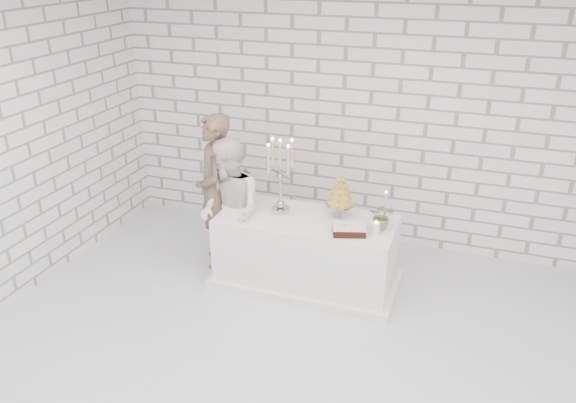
{
  "coord_description": "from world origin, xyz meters",
  "views": [
    {
      "loc": [
        1.23,
        -3.78,
        3.3
      ],
      "look_at": [
        -0.44,
        0.98,
        1.05
      ],
      "focal_mm": 36.2,
      "sensor_mm": 36.0,
      "label": 1
    }
  ],
  "objects_px": {
    "groom": "(215,192)",
    "bride": "(230,210)",
    "cake_table": "(306,251)",
    "croquembouche": "(340,196)",
    "candelabra": "(280,176)"
  },
  "relations": [
    {
      "from": "cake_table",
      "to": "candelabra",
      "type": "xyz_separation_m",
      "value": [
        -0.3,
        0.06,
        0.77
      ]
    },
    {
      "from": "groom",
      "to": "candelabra",
      "type": "distance_m",
      "value": 0.81
    },
    {
      "from": "cake_table",
      "to": "groom",
      "type": "bearing_deg",
      "value": 175.14
    },
    {
      "from": "groom",
      "to": "bride",
      "type": "bearing_deg",
      "value": 24.53
    },
    {
      "from": "groom",
      "to": "croquembouche",
      "type": "height_order",
      "value": "groom"
    },
    {
      "from": "cake_table",
      "to": "croquembouche",
      "type": "bearing_deg",
      "value": 26.44
    },
    {
      "from": "croquembouche",
      "to": "cake_table",
      "type": "bearing_deg",
      "value": -153.56
    },
    {
      "from": "cake_table",
      "to": "candelabra",
      "type": "height_order",
      "value": "candelabra"
    },
    {
      "from": "bride",
      "to": "croquembouche",
      "type": "relative_size",
      "value": 3.36
    },
    {
      "from": "bride",
      "to": "candelabra",
      "type": "xyz_separation_m",
      "value": [
        0.5,
        0.15,
        0.38
      ]
    },
    {
      "from": "cake_table",
      "to": "bride",
      "type": "height_order",
      "value": "bride"
    },
    {
      "from": "candelabra",
      "to": "groom",
      "type": "bearing_deg",
      "value": 177.41
    },
    {
      "from": "croquembouche",
      "to": "bride",
      "type": "bearing_deg",
      "value": -167.46
    },
    {
      "from": "candelabra",
      "to": "bride",
      "type": "bearing_deg",
      "value": -163.18
    },
    {
      "from": "croquembouche",
      "to": "groom",
      "type": "bearing_deg",
      "value": -177.49
    }
  ]
}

